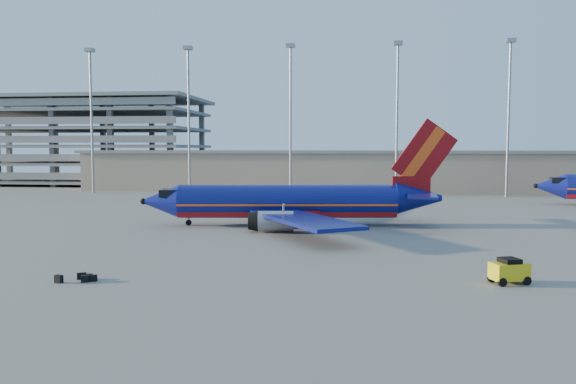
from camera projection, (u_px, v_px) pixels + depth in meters
name	position (u px, v px, depth m)	size (l,w,h in m)	color
ground	(286.00, 229.00, 61.95)	(220.00, 220.00, 0.00)	slate
terminal_building	(368.00, 170.00, 117.78)	(122.00, 16.00, 8.50)	gray
parking_garage	(80.00, 137.00, 141.89)	(62.00, 32.00, 21.40)	slate
light_mast_row	(343.00, 102.00, 105.49)	(101.60, 1.60, 28.65)	gray
aircraft_main	(295.00, 203.00, 65.02)	(36.50, 34.91, 12.39)	navy
baggage_tug	(509.00, 270.00, 37.07)	(2.72, 2.15, 1.71)	yellow
luggage_pile	(81.00, 278.00, 37.84)	(2.66, 1.71, 0.53)	black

